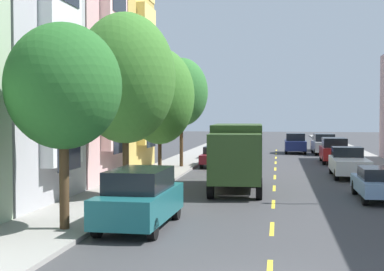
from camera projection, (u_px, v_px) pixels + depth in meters
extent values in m
plane|color=#38383A|center=(275.00, 165.00, 40.64)|extent=(160.00, 160.00, 0.00)
cube|color=gray|center=(175.00, 165.00, 39.75)|extent=(3.20, 120.00, 0.14)
cube|color=gray|center=(381.00, 168.00, 37.57)|extent=(3.20, 120.00, 0.14)
cube|color=yellow|center=(272.00, 229.00, 17.93)|extent=(0.14, 2.20, 0.01)
cube|color=yellow|center=(273.00, 204.00, 22.86)|extent=(0.14, 2.20, 0.01)
cube|color=yellow|center=(274.00, 188.00, 27.80)|extent=(0.14, 2.20, 0.01)
cube|color=yellow|center=(275.00, 177.00, 32.74)|extent=(0.14, 2.20, 0.01)
cube|color=yellow|center=(275.00, 169.00, 37.67)|extent=(0.14, 2.20, 0.01)
cube|color=yellow|center=(276.00, 163.00, 42.61)|extent=(0.14, 2.20, 0.01)
cube|color=yellow|center=(276.00, 158.00, 47.55)|extent=(0.14, 2.20, 0.01)
cube|color=yellow|center=(276.00, 154.00, 52.48)|extent=(0.14, 2.20, 0.01)
cube|color=yellow|center=(276.00, 150.00, 57.42)|extent=(0.14, 2.20, 0.01)
cube|color=silver|center=(62.00, 57.00, 22.20)|extent=(0.55, 3.17, 8.69)
cube|color=#1E232D|center=(70.00, 157.00, 22.31)|extent=(0.04, 2.41, 1.10)
cube|color=#1E232D|center=(69.00, 73.00, 22.18)|extent=(0.04, 2.41, 1.10)
cube|color=#FECACA|center=(115.00, 60.00, 29.34)|extent=(0.55, 3.17, 9.55)
cube|color=#1E232D|center=(120.00, 143.00, 29.47)|extent=(0.04, 2.41, 1.10)
cube|color=#1E232D|center=(120.00, 74.00, 29.33)|extent=(0.04, 2.41, 1.10)
cube|color=#1E232D|center=(120.00, 4.00, 29.19)|extent=(0.04, 2.41, 1.10)
cube|color=tan|center=(48.00, 83.00, 37.60)|extent=(13.19, 7.05, 11.63)
cube|color=#F9D572|center=(147.00, 76.00, 36.52)|extent=(0.55, 3.17, 9.07)
cube|color=#1E232D|center=(151.00, 139.00, 36.63)|extent=(0.04, 2.41, 1.10)
cube|color=#1E232D|center=(151.00, 86.00, 36.50)|extent=(0.04, 2.41, 1.10)
cube|color=#1E232D|center=(151.00, 33.00, 36.37)|extent=(0.04, 2.41, 1.10)
cylinder|color=#47331E|center=(64.00, 181.00, 17.23)|extent=(0.30, 0.30, 2.97)
ellipsoid|color=#235B23|center=(63.00, 86.00, 17.12)|extent=(3.62, 3.62, 3.92)
cylinder|color=#47331E|center=(126.00, 162.00, 24.18)|extent=(0.28, 0.28, 3.02)
ellipsoid|color=#387028|center=(125.00, 78.00, 24.04)|extent=(4.37, 4.37, 5.69)
cylinder|color=#47331E|center=(160.00, 155.00, 31.14)|extent=(0.21, 0.21, 2.57)
ellipsoid|color=#387028|center=(160.00, 96.00, 31.01)|extent=(3.93, 3.93, 5.39)
cylinder|color=#47331E|center=(181.00, 142.00, 38.07)|extent=(0.24, 0.24, 3.35)
ellipsoid|color=#2D6B2D|center=(181.00, 92.00, 37.94)|extent=(3.65, 3.65, 4.69)
cube|color=#2D471E|center=(238.00, 150.00, 28.01)|extent=(2.61, 5.46, 2.54)
cube|color=#2D471E|center=(235.00, 159.00, 24.20)|extent=(2.38, 1.99, 2.20)
cube|color=black|center=(234.00, 149.00, 23.29)|extent=(2.02, 0.16, 0.97)
cube|color=black|center=(239.00, 174.00, 30.65)|extent=(2.40, 0.25, 0.24)
cylinder|color=black|center=(210.00, 188.00, 24.33)|extent=(0.32, 0.97, 0.96)
cylinder|color=black|center=(259.00, 189.00, 24.08)|extent=(0.32, 0.97, 0.96)
cylinder|color=black|center=(219.00, 175.00, 29.66)|extent=(0.32, 0.97, 0.96)
cylinder|color=black|center=(259.00, 175.00, 29.42)|extent=(0.32, 0.97, 0.96)
cylinder|color=black|center=(217.00, 177.00, 28.57)|extent=(0.32, 0.97, 0.96)
cylinder|color=black|center=(259.00, 178.00, 28.32)|extent=(0.32, 0.97, 0.96)
cube|color=#7A9EC6|center=(379.00, 185.00, 23.98)|extent=(1.81, 4.51, 0.60)
cube|color=black|center=(380.00, 173.00, 23.74)|extent=(1.59, 2.16, 0.50)
cylinder|color=black|center=(355.00, 187.00, 25.62)|extent=(0.22, 0.66, 0.66)
cylinder|color=black|center=(365.00, 197.00, 22.60)|extent=(0.22, 0.66, 0.66)
cube|color=#194C28|center=(225.00, 150.00, 46.09)|extent=(2.05, 4.84, 0.90)
cube|color=black|center=(225.00, 140.00, 46.06)|extent=(1.78, 2.82, 0.70)
cylinder|color=black|center=(212.00, 156.00, 44.60)|extent=(0.23, 0.66, 0.66)
cylinder|color=black|center=(234.00, 157.00, 44.37)|extent=(0.23, 0.66, 0.66)
cylinder|color=black|center=(216.00, 154.00, 47.83)|extent=(0.23, 0.66, 0.66)
cylinder|color=black|center=(236.00, 154.00, 47.60)|extent=(0.23, 0.66, 0.66)
cube|color=orange|center=(320.00, 144.00, 56.71)|extent=(1.96, 4.75, 0.62)
cube|color=black|center=(320.00, 139.00, 56.32)|extent=(1.68, 2.87, 0.55)
cylinder|color=black|center=(327.00, 147.00, 58.15)|extent=(0.24, 0.67, 0.66)
cylinder|color=black|center=(312.00, 147.00, 58.44)|extent=(0.24, 0.67, 0.66)
cylinder|color=black|center=(329.00, 149.00, 55.01)|extent=(0.24, 0.67, 0.66)
cylinder|color=black|center=(313.00, 148.00, 55.30)|extent=(0.24, 0.67, 0.66)
cube|color=#195B60|center=(140.00, 204.00, 18.05)|extent=(2.08, 4.85, 0.90)
cube|color=black|center=(140.00, 180.00, 18.02)|extent=(1.79, 2.83, 0.70)
cylinder|color=black|center=(97.00, 227.00, 16.62)|extent=(0.24, 0.67, 0.66)
cylinder|color=black|center=(153.00, 229.00, 16.31)|extent=(0.24, 0.67, 0.66)
cylinder|color=black|center=(129.00, 209.00, 19.83)|extent=(0.24, 0.67, 0.66)
cylinder|color=black|center=(176.00, 210.00, 19.52)|extent=(0.24, 0.67, 0.66)
cube|color=#AD1E1E|center=(334.00, 153.00, 42.25)|extent=(2.00, 4.82, 0.90)
cube|color=black|center=(334.00, 142.00, 42.22)|extent=(1.75, 2.80, 0.70)
cylinder|color=black|center=(344.00, 157.00, 43.73)|extent=(0.23, 0.66, 0.66)
cylinder|color=black|center=(321.00, 157.00, 44.02)|extent=(0.23, 0.66, 0.66)
cylinder|color=black|center=(348.00, 161.00, 40.51)|extent=(0.23, 0.66, 0.66)
cylinder|color=black|center=(324.00, 160.00, 40.80)|extent=(0.23, 0.66, 0.66)
cube|color=maroon|center=(216.00, 158.00, 39.36)|extent=(1.80, 4.50, 0.60)
cube|color=black|center=(216.00, 150.00, 39.56)|extent=(1.59, 2.16, 0.50)
cylinder|color=black|center=(202.00, 164.00, 37.98)|extent=(0.22, 0.66, 0.66)
cylinder|color=black|center=(225.00, 164.00, 37.74)|extent=(0.22, 0.66, 0.66)
cylinder|color=black|center=(207.00, 160.00, 41.01)|extent=(0.22, 0.66, 0.66)
cylinder|color=black|center=(229.00, 160.00, 40.76)|extent=(0.22, 0.66, 0.66)
cube|color=black|center=(237.00, 142.00, 62.05)|extent=(1.79, 4.02, 0.62)
cube|color=black|center=(237.00, 137.00, 62.50)|extent=(1.55, 1.70, 0.55)
cylinder|color=black|center=(229.00, 145.00, 60.85)|extent=(0.23, 0.66, 0.66)
cylinder|color=black|center=(243.00, 145.00, 60.60)|extent=(0.23, 0.66, 0.66)
cylinder|color=black|center=(231.00, 144.00, 63.53)|extent=(0.23, 0.66, 0.66)
cylinder|color=black|center=(244.00, 144.00, 63.28)|extent=(0.23, 0.66, 0.66)
cube|color=#B2B5BA|center=(324.00, 146.00, 51.28)|extent=(2.06, 4.84, 0.90)
cube|color=black|center=(324.00, 138.00, 51.25)|extent=(1.78, 2.82, 0.70)
cylinder|color=black|center=(331.00, 150.00, 52.80)|extent=(0.23, 0.66, 0.66)
cylinder|color=black|center=(313.00, 150.00, 53.03)|extent=(0.23, 0.66, 0.66)
cylinder|color=black|center=(335.00, 152.00, 49.57)|extent=(0.23, 0.66, 0.66)
cylinder|color=black|center=(316.00, 152.00, 49.80)|extent=(0.23, 0.66, 0.66)
cube|color=silver|center=(349.00, 165.00, 32.64)|extent=(2.06, 5.32, 0.80)
cube|color=black|center=(347.00, 152.00, 33.76)|extent=(1.78, 1.61, 0.60)
cylinder|color=black|center=(361.00, 169.00, 34.28)|extent=(0.23, 0.66, 0.66)
cylinder|color=black|center=(331.00, 169.00, 34.57)|extent=(0.23, 0.66, 0.66)
cylinder|color=black|center=(369.00, 175.00, 30.73)|extent=(0.23, 0.66, 0.66)
cylinder|color=black|center=(336.00, 175.00, 31.02)|extent=(0.23, 0.66, 0.66)
cube|color=navy|center=(295.00, 145.00, 53.00)|extent=(1.95, 4.80, 0.90)
cube|color=black|center=(295.00, 137.00, 52.97)|extent=(1.72, 2.78, 0.70)
cylinder|color=black|center=(304.00, 149.00, 54.49)|extent=(0.22, 0.66, 0.66)
cylinder|color=black|center=(286.00, 149.00, 54.76)|extent=(0.22, 0.66, 0.66)
cylinder|color=black|center=(305.00, 151.00, 51.27)|extent=(0.22, 0.66, 0.66)
cylinder|color=black|center=(286.00, 151.00, 51.54)|extent=(0.22, 0.66, 0.66)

